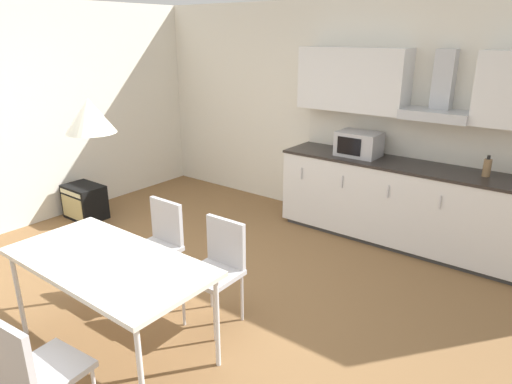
# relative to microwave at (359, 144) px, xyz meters

# --- Properties ---
(ground_plane) EXTENTS (8.66, 8.65, 0.02)m
(ground_plane) POSITION_rel_microwave_xyz_m (-0.40, -2.58, -1.09)
(ground_plane) COLOR brown
(wall_back) EXTENTS (6.93, 0.10, 2.67)m
(wall_back) POSITION_rel_microwave_xyz_m (-0.40, 0.36, 0.26)
(wall_back) COLOR silver
(wall_back) RESTS_ON ground_plane
(kitchen_counter) EXTENTS (3.26, 0.64, 0.94)m
(kitchen_counter) POSITION_rel_microwave_xyz_m (0.79, 0.00, -0.60)
(kitchen_counter) COLOR #333333
(kitchen_counter) RESTS_ON ground_plane
(backsplash_tile) EXTENTS (3.24, 0.02, 0.46)m
(backsplash_tile) POSITION_rel_microwave_xyz_m (0.79, 0.29, 0.09)
(backsplash_tile) COLOR silver
(backsplash_tile) RESTS_ON kitchen_counter
(upper_wall_cabinets) EXTENTS (3.24, 0.40, 0.71)m
(upper_wall_cabinets) POSITION_rel_microwave_xyz_m (0.79, 0.14, 0.69)
(upper_wall_cabinets) COLOR silver
(microwave) EXTENTS (0.48, 0.35, 0.28)m
(microwave) POSITION_rel_microwave_xyz_m (0.00, 0.00, 0.00)
(microwave) COLOR #ADADB2
(microwave) RESTS_ON kitchen_counter
(bottle_brown) EXTENTS (0.08, 0.08, 0.21)m
(bottle_brown) POSITION_rel_microwave_xyz_m (1.36, 0.04, -0.05)
(bottle_brown) COLOR brown
(bottle_brown) RESTS_ON kitchen_counter
(dining_table) EXTENTS (1.59, 0.79, 0.76)m
(dining_table) POSITION_rel_microwave_xyz_m (-0.42, -3.14, -0.36)
(dining_table) COLOR silver
(dining_table) RESTS_ON ground_plane
(chair_far_right) EXTENTS (0.41, 0.41, 0.87)m
(chair_far_right) POSITION_rel_microwave_xyz_m (-0.06, -2.36, -0.54)
(chair_far_right) COLOR #B2B2B7
(chair_far_right) RESTS_ON ground_plane
(chair_near_right) EXTENTS (0.43, 0.43, 0.87)m
(chair_near_right) POSITION_rel_microwave_xyz_m (-0.06, -3.91, -0.54)
(chair_near_right) COLOR #B2B2B7
(chair_near_right) RESTS_ON ground_plane
(chair_far_left) EXTENTS (0.40, 0.40, 0.87)m
(chair_far_left) POSITION_rel_microwave_xyz_m (-0.78, -2.36, -0.54)
(chair_far_left) COLOR #B2B2B7
(chair_far_left) RESTS_ON ground_plane
(guitar_amp) EXTENTS (0.52, 0.37, 0.44)m
(guitar_amp) POSITION_rel_microwave_xyz_m (-2.93, -1.77, -0.86)
(guitar_amp) COLOR black
(guitar_amp) RESTS_ON ground_plane
(pendant_lamp) EXTENTS (0.32, 0.32, 0.22)m
(pendant_lamp) POSITION_rel_microwave_xyz_m (-0.42, -3.14, 0.71)
(pendant_lamp) COLOR silver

